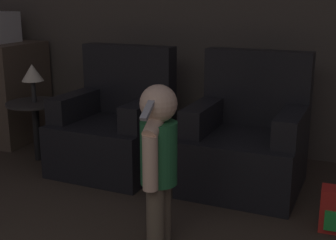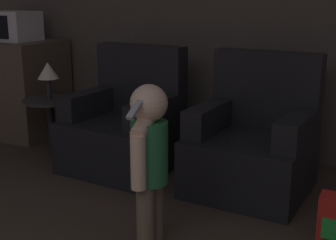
# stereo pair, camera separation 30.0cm
# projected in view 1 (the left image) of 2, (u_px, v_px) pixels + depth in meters

# --- Properties ---
(wall_back) EXTENTS (8.40, 0.05, 2.60)m
(wall_back) POSITION_uv_depth(u_px,v_px,m) (252.00, 5.00, 3.93)
(wall_back) COLOR #51493F
(wall_back) RESTS_ON ground_plane
(armchair_left) EXTENTS (0.85, 0.83, 0.98)m
(armchair_left) POSITION_uv_depth(u_px,v_px,m) (115.00, 128.00, 3.78)
(armchair_left) COLOR black
(armchair_left) RESTS_ON ground_plane
(armchair_right) EXTENTS (0.85, 0.82, 0.98)m
(armchair_right) POSITION_uv_depth(u_px,v_px,m) (247.00, 142.00, 3.42)
(armchair_right) COLOR black
(armchair_right) RESTS_ON ground_plane
(person_toddler) EXTENTS (0.20, 0.36, 0.92)m
(person_toddler) POSITION_uv_depth(u_px,v_px,m) (158.00, 154.00, 2.53)
(person_toddler) COLOR brown
(person_toddler) RESTS_ON ground_plane
(side_table) EXTENTS (0.47, 0.47, 0.51)m
(side_table) POSITION_uv_depth(u_px,v_px,m) (35.00, 112.00, 3.94)
(side_table) COLOR black
(side_table) RESTS_ON ground_plane
(lamp) EXTENTS (0.18, 0.18, 0.32)m
(lamp) POSITION_uv_depth(u_px,v_px,m) (32.00, 73.00, 3.86)
(lamp) COLOR #262626
(lamp) RESTS_ON side_table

